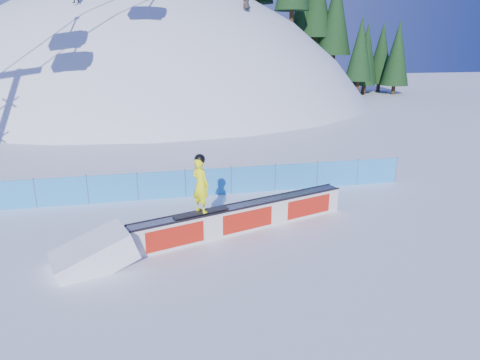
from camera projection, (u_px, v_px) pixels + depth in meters
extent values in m
plane|color=white|center=(168.00, 244.00, 14.09)|extent=(160.00, 160.00, 0.00)
sphere|color=silver|center=(158.00, 230.00, 58.65)|extent=(64.00, 64.00, 64.00)
cylinder|color=#301F13|center=(258.00, 5.00, 54.19)|extent=(0.50, 0.50, 1.40)
cylinder|color=#301F13|center=(279.00, 25.00, 57.69)|extent=(0.50, 0.50, 1.40)
cylinder|color=#301F13|center=(287.00, 23.00, 55.20)|extent=(0.50, 0.50, 1.40)
cylinder|color=#301F13|center=(312.00, 45.00, 56.39)|extent=(0.50, 0.50, 1.40)
cone|color=black|center=(313.00, 15.00, 55.31)|extent=(2.66, 2.66, 6.04)
cylinder|color=#301F13|center=(337.00, 66.00, 54.97)|extent=(0.50, 0.50, 1.40)
cone|color=black|center=(340.00, 24.00, 53.44)|extent=(3.95, 3.95, 8.97)
cylinder|color=#301F13|center=(322.00, 62.00, 58.86)|extent=(0.50, 0.50, 1.40)
cone|color=black|center=(324.00, 31.00, 57.64)|extent=(3.05, 3.05, 6.92)
cylinder|color=#301F13|center=(345.00, 73.00, 54.09)|extent=(0.50, 0.50, 1.40)
cone|color=black|center=(348.00, 39.00, 52.86)|extent=(3.06, 3.06, 6.95)
cylinder|color=#301F13|center=(352.00, 87.00, 60.22)|extent=(0.50, 0.50, 1.40)
cone|color=black|center=(354.00, 60.00, 59.09)|extent=(2.76, 2.76, 6.27)
cylinder|color=#301F13|center=(372.00, 89.00, 57.91)|extent=(0.50, 0.50, 1.40)
cone|color=black|center=(375.00, 59.00, 56.73)|extent=(2.92, 2.92, 6.63)
cylinder|color=#301F13|center=(388.00, 91.00, 55.74)|extent=(0.50, 0.50, 1.40)
cone|color=black|center=(392.00, 56.00, 54.44)|extent=(3.27, 3.27, 7.43)
cylinder|color=#301F13|center=(419.00, 92.00, 54.28)|extent=(0.50, 0.50, 1.40)
cone|color=black|center=(424.00, 49.00, 52.70)|extent=(4.09, 4.09, 9.30)
cube|color=#2984D3|center=(162.00, 185.00, 18.11)|extent=(22.00, 0.03, 1.20)
cylinder|color=#404D74|center=(35.00, 192.00, 17.08)|extent=(0.05, 0.05, 1.30)
cylinder|color=#404D74|center=(87.00, 189.00, 17.48)|extent=(0.05, 0.05, 1.30)
cylinder|color=#404D74|center=(138.00, 186.00, 17.89)|extent=(0.05, 0.05, 1.30)
cylinder|color=#404D74|center=(185.00, 183.00, 18.29)|extent=(0.05, 0.05, 1.30)
cylinder|color=#404D74|center=(231.00, 180.00, 18.70)|extent=(0.05, 0.05, 1.30)
cylinder|color=#404D74|center=(275.00, 177.00, 19.10)|extent=(0.05, 0.05, 1.30)
cylinder|color=#404D74|center=(317.00, 174.00, 19.51)|extent=(0.05, 0.05, 1.30)
cylinder|color=#404D74|center=(357.00, 171.00, 19.91)|extent=(0.05, 0.05, 1.30)
cylinder|color=#404D74|center=(396.00, 169.00, 20.32)|extent=(0.05, 0.05, 1.30)
cube|color=silver|center=(244.00, 218.00, 15.04)|extent=(8.02, 2.98, 0.93)
cube|color=#92959F|center=(244.00, 205.00, 14.89)|extent=(7.95, 2.98, 0.04)
cube|color=black|center=(248.00, 207.00, 14.66)|extent=(7.87, 2.52, 0.06)
cube|color=black|center=(240.00, 202.00, 15.11)|extent=(7.87, 2.52, 0.06)
cube|color=red|center=(248.00, 220.00, 14.82)|extent=(7.47, 2.39, 0.70)
cube|color=red|center=(240.00, 215.00, 15.26)|extent=(7.47, 2.39, 0.70)
cube|color=black|center=(201.00, 212.00, 14.09)|extent=(1.92, 0.91, 0.04)
imported|color=#F2F90E|center=(200.00, 185.00, 13.81)|extent=(0.76, 0.81, 1.85)
sphere|color=black|center=(200.00, 159.00, 13.55)|extent=(0.34, 0.34, 0.34)
imported|color=#262626|center=(247.00, 0.00, 39.22)|extent=(0.94, 0.94, 1.65)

